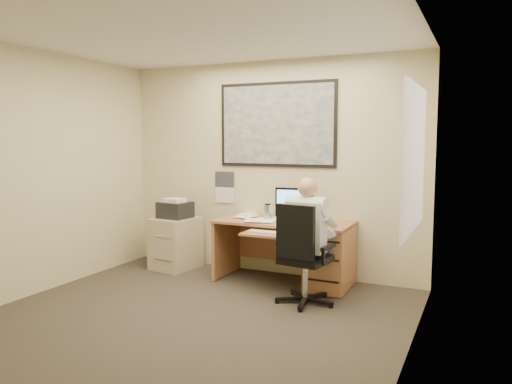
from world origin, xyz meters
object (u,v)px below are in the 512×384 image
at_px(filing_cabinet, 176,238).
at_px(person, 307,241).
at_px(office_chair, 304,275).
at_px(desk, 311,248).

distance_m(filing_cabinet, person, 2.15).
bearing_deg(filing_cabinet, person, -9.40).
relative_size(office_chair, person, 0.81).
bearing_deg(office_chair, person, 103.59).
bearing_deg(person, desk, 107.41).
height_order(filing_cabinet, person, person).
relative_size(filing_cabinet, office_chair, 0.88).
xyz_separation_m(desk, office_chair, (0.16, -0.69, -0.13)).
distance_m(office_chair, person, 0.36).
bearing_deg(desk, person, -76.34).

